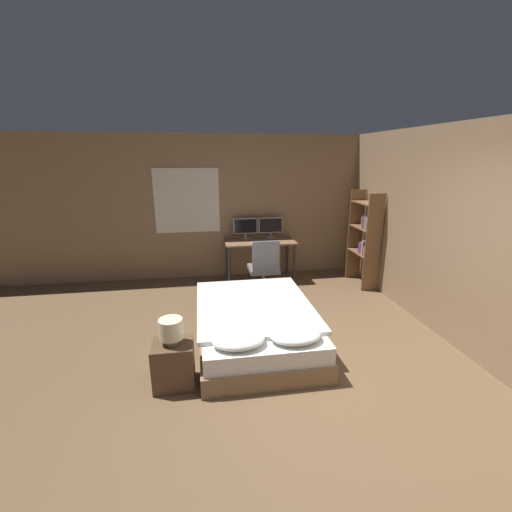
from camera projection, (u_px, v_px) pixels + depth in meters
The scene contains 13 objects.
ground_plane at pixel (327, 403), 3.31m from camera, with size 20.00×20.00×0.00m, color brown.
wall_back at pixel (258, 207), 6.63m from camera, with size 12.00×0.08×2.70m.
wall_side_right at pixel (432, 229), 4.65m from camera, with size 0.06×12.00×2.70m.
bed at pixel (256, 325), 4.35m from camera, with size 1.45×2.08×0.55m.
nightstand at pixel (174, 364), 3.52m from camera, with size 0.41×0.36×0.48m.
bedside_lamp at pixel (171, 329), 3.41m from camera, with size 0.24×0.24×0.27m.
desk at pixel (260, 246), 6.46m from camera, with size 1.31×0.63×0.77m.
monitor_left at pixel (245, 227), 6.53m from camera, with size 0.46×0.16×0.40m.
monitor_right at pixel (271, 226), 6.60m from camera, with size 0.46×0.16×0.40m.
keyboard at pixel (262, 243), 6.23m from camera, with size 0.39×0.13×0.02m.
computer_mouse at pixel (277, 242), 6.27m from camera, with size 0.07×0.05×0.04m.
office_chair at pixel (264, 272), 5.84m from camera, with size 0.52×0.52×0.98m.
bookshelf at pixel (366, 236), 6.10m from camera, with size 0.29×0.72×1.71m.
Camera 1 is at (-1.13, -2.63, 2.30)m, focal length 24.00 mm.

